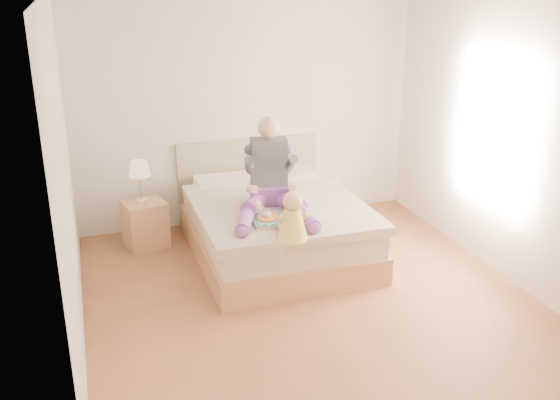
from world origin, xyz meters
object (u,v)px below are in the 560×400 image
object	(u,v)px
nightstand	(146,225)
adult	(271,182)
bed	(273,223)
baby	(292,220)
tray	(278,217)

from	to	relation	value
nightstand	adult	size ratio (longest dim) A/B	0.44
bed	baby	world-z (taller)	baby
nightstand	tray	world-z (taller)	tray
nightstand	tray	distance (m)	1.67
nightstand	adult	xyz separation A→B (m)	(1.19, -0.78, 0.62)
bed	nightstand	xyz separation A→B (m)	(-1.29, 0.53, -0.06)
bed	nightstand	distance (m)	1.40
tray	baby	xyz separation A→B (m)	(-0.01, -0.44, 0.15)
adult	baby	bearing A→B (deg)	-82.25
adult	tray	distance (m)	0.44
bed	baby	xyz separation A→B (m)	(-0.16, -1.07, 0.47)
nightstand	tray	xyz separation A→B (m)	(1.15, -1.15, 0.38)
nightstand	adult	distance (m)	1.55
bed	tray	bearing A→B (deg)	-103.17
tray	baby	world-z (taller)	baby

